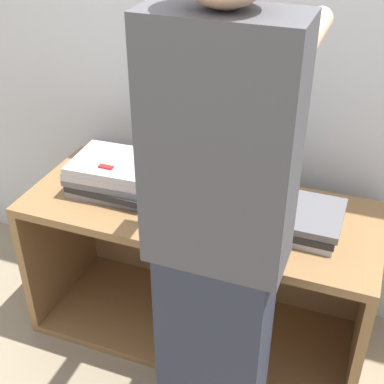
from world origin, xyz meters
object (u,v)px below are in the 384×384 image
at_px(laptop_stack_right, 294,217).
at_px(person, 218,241).
at_px(laptop_stack_left, 115,175).
at_px(laptop_open, 205,187).

relative_size(laptop_stack_right, person, 0.20).
height_order(laptop_stack_left, laptop_stack_right, laptop_stack_left).
height_order(laptop_stack_right, person, person).
distance_m(laptop_stack_right, person, 0.56).
xyz_separation_m(laptop_open, person, (0.24, -0.57, 0.19)).
height_order(laptop_open, person, person).
bearing_deg(laptop_open, person, -67.24).
bearing_deg(laptop_open, laptop_stack_left, -170.97).
bearing_deg(laptop_stack_left, laptop_stack_right, -0.48).
height_order(laptop_stack_left, person, person).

